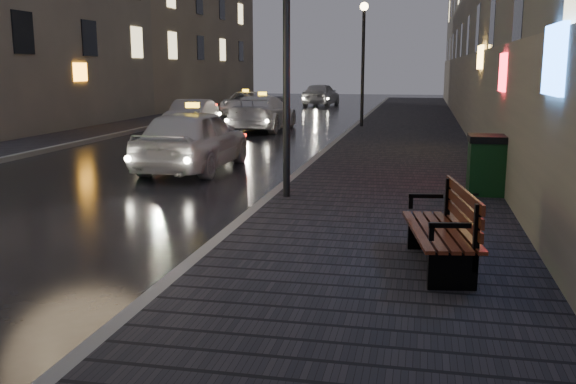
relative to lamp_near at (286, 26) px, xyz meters
name	(u,v)px	position (x,y,z in m)	size (l,w,h in m)	color
ground	(28,301)	(-1.85, -6.00, -3.49)	(120.00, 120.00, 0.00)	black
sidewalk	(408,131)	(2.05, 15.00, -3.41)	(4.60, 58.00, 0.15)	black
curb	(351,130)	(-0.35, 15.00, -3.41)	(0.20, 58.00, 0.15)	slate
sidewalk_far	(130,125)	(-10.55, 15.00, -3.41)	(2.40, 58.00, 0.15)	black
curb_far	(156,126)	(-9.25, 15.00, -3.41)	(0.20, 58.00, 0.15)	slate
building_far_c	(174,28)	(-15.35, 33.00, 2.01)	(6.00, 22.00, 11.00)	#6B6051
lamp_near	(286,26)	(0.00, 0.00, 0.00)	(0.36, 0.36, 5.28)	black
lamp_far	(363,49)	(0.00, 16.00, 0.00)	(0.36, 0.36, 5.28)	black
bench	(447,228)	(2.98, -4.15, -2.81)	(1.02, 2.14, 1.05)	black
trash_bin	(487,164)	(3.95, 1.06, -2.72)	(0.80, 0.80, 1.21)	black
taxi_near	(193,139)	(-3.32, 3.73, -2.66)	(1.96, 4.86, 1.66)	silver
car_left_mid	(191,116)	(-7.06, 13.67, -2.82)	(1.42, 4.09, 1.35)	#94939A
taxi_mid	(263,113)	(-4.22, 14.86, -2.73)	(2.12, 5.22, 1.52)	silver
taxi_far	(246,103)	(-7.38, 23.50, -2.82)	(2.22, 4.81, 1.34)	silver
car_far	(321,94)	(-4.55, 33.38, -2.68)	(1.90, 4.72, 1.61)	#A0A1A8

